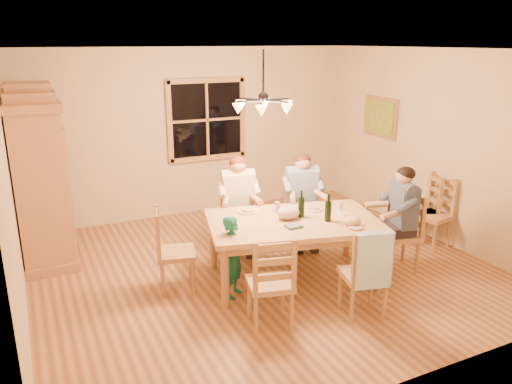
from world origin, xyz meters
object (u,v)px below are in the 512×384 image
chair_far_left (239,230)px  chair_far_right (301,226)px  chair_near_left (270,297)px  chair_spare_front (431,226)px  chair_end_right (398,246)px  chandelier (263,105)px  child (233,257)px  adult_plaid_man (302,189)px  chair_end_left (177,265)px  adult_slate_man (402,206)px  adult_woman (238,193)px  armoire (40,181)px  wine_bottle_b (328,208)px  chair_spare_back (419,221)px  dining_table (293,227)px  wine_bottle_a (301,204)px  chair_near_right (362,288)px

chair_far_left → chair_far_right: (0.86, -0.22, 0.00)m
chair_near_left → chair_spare_front: bearing=29.6°
chair_far_left → chair_end_right: size_ratio=1.00×
chandelier → child: bearing=-141.6°
chair_far_right → adult_plaid_man: (0.00, 0.00, 0.54)m
chair_end_left → chair_end_right: 2.78m
chair_far_right → child: 1.69m
adult_slate_man → chair_spare_front: bearing=-53.8°
chair_near_left → adult_woman: size_ratio=1.13×
armoire → wine_bottle_b: bearing=-36.6°
chair_near_left → chair_spare_back: same height
dining_table → child: 0.84m
armoire → chandelier: bearing=-33.5°
dining_table → chair_spare_front: 2.27m
chair_far_left → chair_near_left: 1.89m
wine_bottle_a → chair_spare_front: 2.20m
chair_near_left → adult_plaid_man: size_ratio=1.13×
chair_near_right → adult_plaid_man: (0.35, 1.86, 0.54)m
chair_near_left → chair_spare_back: bearing=33.6°
chair_spare_front → dining_table: bearing=77.8°
chair_far_left → chair_spare_front: (2.50, -1.01, 0.00)m
armoire → dining_table: size_ratio=1.03×
armoire → dining_table: (2.63, -1.99, -0.39)m
chair_far_left → chair_near_right: size_ratio=1.00×
adult_plaid_man → chair_spare_front: adult_plaid_man is taller
adult_woman → chair_spare_back: (2.50, -0.78, -0.54)m
chandelier → chair_far_right: (0.82, 0.43, -1.77)m
wine_bottle_b → chair_spare_front: wine_bottle_b is taller
chair_far_right → chair_near_right: bearing=93.4°
chandelier → chair_end_left: bearing=-177.3°
child → chair_far_right: bearing=-8.7°
adult_slate_man → chair_end_right: bearing=-30.9°
dining_table → chair_end_right: (1.35, -0.34, -0.36)m
armoire → chair_spare_back: (4.87, -1.74, -0.75)m
chair_end_right → adult_plaid_man: bearing=46.6°
chair_end_right → wine_bottle_b: bearing=97.2°
wine_bottle_b → chair_spare_front: size_ratio=0.33×
dining_table → adult_slate_man: 1.40m
chair_end_left → chair_near_left: bearing=43.3°
child → wine_bottle_a: bearing=-33.3°
chandelier → chair_far_left: 1.89m
chair_near_left → chair_end_right: bearing=26.6°
adult_slate_man → chair_end_left: bearing=90.0°
chandelier → chair_far_left: size_ratio=0.78×
adult_woman → adult_slate_man: bearing=153.4°
chandelier → chair_near_left: bearing=-113.1°
adult_woman → wine_bottle_b: adult_woman is taller
dining_table → chair_far_left: size_ratio=2.26×
chair_far_left → chair_near_right: bearing=117.9°
adult_woman → child: adult_woman is taller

